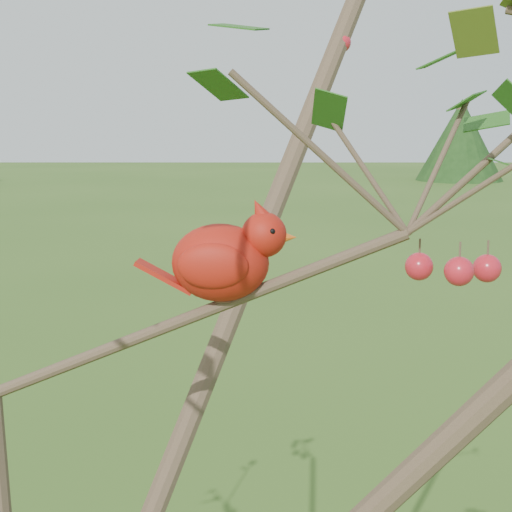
{
  "coord_description": "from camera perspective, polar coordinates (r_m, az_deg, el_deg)",
  "views": [
    {
      "loc": [
        0.35,
        -1.0,
        2.36
      ],
      "look_at": [
        0.34,
        0.07,
        2.17
      ],
      "focal_mm": 55.0,
      "sensor_mm": 36.0,
      "label": 1
    }
  ],
  "objects": [
    {
      "name": "cardinal",
      "position": [
        1.09,
        -2.22,
        -0.19
      ],
      "size": [
        0.23,
        0.12,
        0.16
      ],
      "rotation": [
        0.0,
        0.0,
        -0.07
      ],
      "color": "#B51D0F",
      "rests_on": "ground"
    },
    {
      "name": "crabapple_tree",
      "position": [
        1.05,
        -17.65,
        -3.22
      ],
      "size": [
        2.35,
        2.05,
        2.95
      ],
      "color": "#3E2C21",
      "rests_on": "ground"
    },
    {
      "name": "distant_trees",
      "position": [
        25.9,
        -7.05,
        7.93
      ],
      "size": [
        38.37,
        9.71,
        3.04
      ],
      "color": "#3E2C21",
      "rests_on": "ground"
    }
  ]
}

